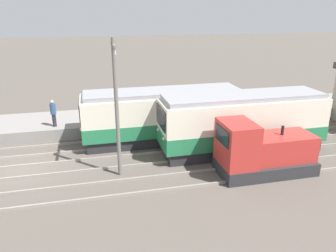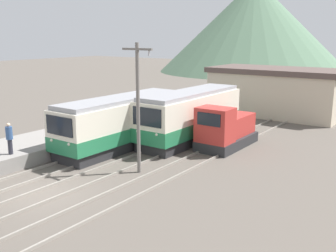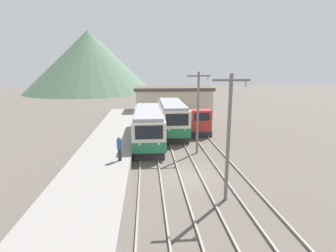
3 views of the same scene
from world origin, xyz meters
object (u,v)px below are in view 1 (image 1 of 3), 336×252
Objects in this scene: commuter_train_left at (163,117)px; catenary_mast_mid at (117,105)px; commuter_train_center at (242,125)px; shunting_locomotive at (261,152)px; person_on_platform at (53,112)px.

catenary_mast_mid reaches higher than commuter_train_left.
shunting_locomotive is (3.00, -0.26, -0.49)m from commuter_train_center.
commuter_train_left reaches higher than person_on_platform.
catenary_mast_mid is at bearing -78.92° from commuter_train_center.
person_on_platform is (-6.48, -3.79, -2.06)m from catenary_mast_mid.
person_on_platform is at bearing -125.36° from shunting_locomotive.
shunting_locomotive is at bearing 54.64° from person_on_platform.
commuter_train_center is 1.97× the size of shunting_locomotive.
person_on_platform is at bearing -113.40° from commuter_train_center.
commuter_train_left is at bearing 142.20° from catenary_mast_mid.
catenary_mast_mid is (4.31, -3.34, 2.28)m from commuter_train_left.
shunting_locomotive is 0.73× the size of catenary_mast_mid.
commuter_train_center is (2.80, 4.36, 0.07)m from commuter_train_left.
commuter_train_left is at bearing 73.07° from person_on_platform.
commuter_train_left is at bearing -144.74° from shunting_locomotive.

